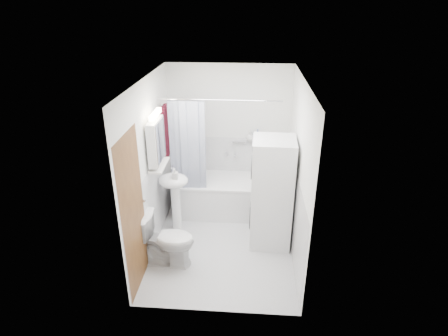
# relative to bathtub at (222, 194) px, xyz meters

# --- Properties ---
(floor) EXTENTS (2.60, 2.60, 0.00)m
(floor) POSITION_rel_bathtub_xyz_m (0.08, -0.92, -0.33)
(floor) COLOR silver
(floor) RESTS_ON ground
(room_walls) EXTENTS (2.60, 2.60, 2.60)m
(room_walls) POSITION_rel_bathtub_xyz_m (0.08, -0.92, 1.16)
(room_walls) COLOR white
(room_walls) RESTS_ON ground
(wainscot) EXTENTS (1.98, 2.58, 2.58)m
(wainscot) POSITION_rel_bathtub_xyz_m (0.08, -0.63, 0.27)
(wainscot) COLOR white
(wainscot) RESTS_ON ground
(door) EXTENTS (0.05, 2.00, 2.00)m
(door) POSITION_rel_bathtub_xyz_m (-0.87, -1.47, 0.67)
(door) COLOR brown
(door) RESTS_ON ground
(bathtub) EXTENTS (1.56, 0.74, 0.59)m
(bathtub) POSITION_rel_bathtub_xyz_m (0.00, 0.00, 0.00)
(bathtub) COLOR white
(bathtub) RESTS_ON ground
(tub_spout) EXTENTS (0.04, 0.12, 0.04)m
(tub_spout) POSITION_rel_bathtub_xyz_m (0.20, 0.33, 0.59)
(tub_spout) COLOR silver
(tub_spout) RESTS_ON room_walls
(curtain_rod) EXTENTS (1.74, 0.02, 0.02)m
(curtain_rod) POSITION_rel_bathtub_xyz_m (0.00, -0.31, 1.67)
(curtain_rod) COLOR silver
(curtain_rod) RESTS_ON room_walls
(shower_curtain) EXTENTS (0.55, 0.02, 1.45)m
(shower_curtain) POSITION_rel_bathtub_xyz_m (-0.49, -0.31, 0.92)
(shower_curtain) COLOR #15234C
(shower_curtain) RESTS_ON curtain_rod
(sink) EXTENTS (0.44, 0.37, 1.04)m
(sink) POSITION_rel_bathtub_xyz_m (-0.67, -0.59, 0.38)
(sink) COLOR white
(sink) RESTS_ON ground
(medicine_cabinet) EXTENTS (0.13, 0.50, 0.71)m
(medicine_cabinet) POSITION_rel_bathtub_xyz_m (-0.82, -0.82, 1.24)
(medicine_cabinet) COLOR white
(medicine_cabinet) RESTS_ON room_walls
(shelf) EXTENTS (0.18, 0.54, 0.02)m
(shelf) POSITION_rel_bathtub_xyz_m (-0.81, -0.82, 0.87)
(shelf) COLOR silver
(shelf) RESTS_ON room_walls
(shower_caddy) EXTENTS (0.22, 0.06, 0.02)m
(shower_caddy) POSITION_rel_bathtub_xyz_m (0.25, 0.32, 0.82)
(shower_caddy) COLOR silver
(shower_caddy) RESTS_ON room_walls
(towel) EXTENTS (0.07, 0.35, 0.84)m
(towel) POSITION_rel_bathtub_xyz_m (-0.86, -0.17, 1.14)
(towel) COLOR #4C0B14
(towel) RESTS_ON room_walls
(washer_dryer) EXTENTS (0.60, 0.58, 1.61)m
(washer_dryer) POSITION_rel_bathtub_xyz_m (0.76, -0.79, 0.48)
(washer_dryer) COLOR white
(washer_dryer) RESTS_ON ground
(toilet) EXTENTS (0.78, 0.47, 0.74)m
(toilet) POSITION_rel_bathtub_xyz_m (-0.64, -1.39, 0.04)
(toilet) COLOR white
(toilet) RESTS_ON ground
(soap_pump) EXTENTS (0.08, 0.17, 0.08)m
(soap_pump) POSITION_rel_bathtub_xyz_m (-0.63, -0.67, 0.62)
(soap_pump) COLOR gray
(soap_pump) RESTS_ON sink
(shelf_bottle) EXTENTS (0.07, 0.18, 0.07)m
(shelf_bottle) POSITION_rel_bathtub_xyz_m (-0.81, -0.97, 0.92)
(shelf_bottle) COLOR gray
(shelf_bottle) RESTS_ON shelf
(shelf_cup) EXTENTS (0.10, 0.09, 0.10)m
(shelf_cup) POSITION_rel_bathtub_xyz_m (-0.81, -0.70, 0.94)
(shelf_cup) COLOR gray
(shelf_cup) RESTS_ON shelf
(shampoo_a) EXTENTS (0.13, 0.17, 0.13)m
(shampoo_a) POSITION_rel_bathtub_xyz_m (0.43, 0.32, 0.90)
(shampoo_a) COLOR gray
(shampoo_a) RESTS_ON shower_caddy
(shampoo_b) EXTENTS (0.08, 0.21, 0.08)m
(shampoo_b) POSITION_rel_bathtub_xyz_m (0.55, 0.32, 0.87)
(shampoo_b) COLOR #26499A
(shampoo_b) RESTS_ON shower_caddy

